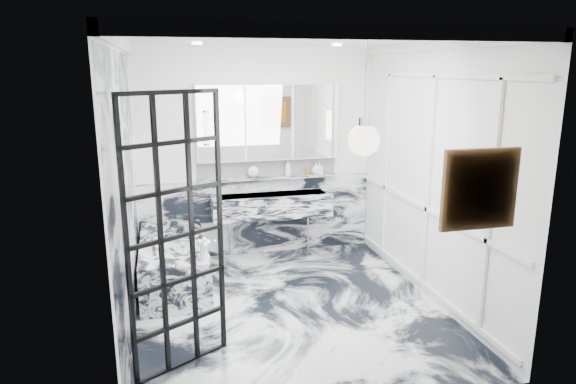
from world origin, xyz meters
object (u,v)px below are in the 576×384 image
object	(u,v)px
crittall_door	(177,237)
bathtub	(174,263)
mirror_cabinet	(268,122)
trough_sink	(271,205)

from	to	relation	value
crittall_door	bathtub	size ratio (longest dim) A/B	1.42
crittall_door	mirror_cabinet	size ratio (longest dim) A/B	1.23
mirror_cabinet	bathtub	distance (m)	2.20
crittall_door	bathtub	distance (m)	1.95
trough_sink	mirror_cabinet	distance (m)	1.10
bathtub	crittall_door	bearing A→B (deg)	-89.44
mirror_cabinet	bathtub	size ratio (longest dim) A/B	1.15
trough_sink	mirror_cabinet	world-z (taller)	mirror_cabinet
trough_sink	bathtub	xyz separation A→B (m)	(-1.33, -0.66, -0.45)
crittall_door	trough_sink	size ratio (longest dim) A/B	1.47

